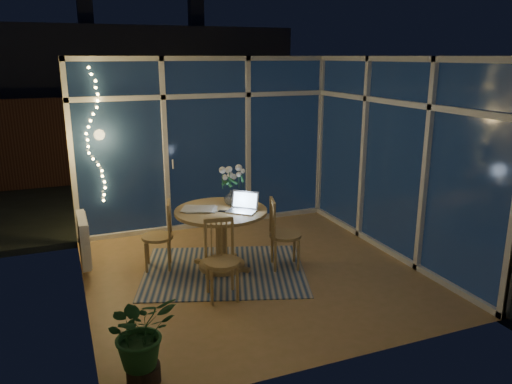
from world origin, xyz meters
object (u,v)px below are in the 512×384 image
at_px(chair_left, 157,235).
at_px(laptop, 242,202).
at_px(flower_vase, 231,197).
at_px(potted_plant, 141,341).
at_px(chair_front, 222,260).
at_px(dining_table, 221,239).
at_px(chair_right, 285,233).

bearing_deg(chair_left, laptop, 77.28).
xyz_separation_m(chair_left, flower_vase, (0.93, -0.15, 0.44)).
xyz_separation_m(chair_left, laptop, (0.95, -0.48, 0.46)).
xyz_separation_m(chair_left, potted_plant, (-0.57, -2.24, -0.06)).
bearing_deg(chair_front, chair_left, 122.69).
height_order(chair_front, flower_vase, flower_vase).
bearing_deg(flower_vase, chair_front, -114.98).
relative_size(flower_vase, potted_plant, 0.28).
bearing_deg(laptop, chair_front, -85.69).
bearing_deg(potted_plant, chair_front, 47.75).
bearing_deg(potted_plant, dining_table, 55.97).
height_order(laptop, flower_vase, laptop).
relative_size(dining_table, laptop, 3.35).
bearing_deg(potted_plant, laptop, 49.32).
distance_m(dining_table, laptop, 0.58).
bearing_deg(chair_front, chair_right, 33.97).
height_order(chair_front, potted_plant, chair_front).
xyz_separation_m(flower_vase, potted_plant, (-1.50, -2.10, -0.50)).
height_order(chair_left, potted_plant, chair_left).
distance_m(dining_table, chair_left, 0.80).
bearing_deg(chair_left, chair_right, 82.94).
height_order(flower_vase, potted_plant, flower_vase).
height_order(chair_right, laptop, laptop).
distance_m(dining_table, chair_front, 0.80).
bearing_deg(flower_vase, chair_right, -37.14).
xyz_separation_m(dining_table, laptop, (0.21, -0.17, 0.51)).
bearing_deg(chair_front, potted_plant, -124.70).
bearing_deg(chair_right, flower_vase, 68.64).
relative_size(chair_right, laptop, 2.69).
bearing_deg(laptop, chair_right, 31.59).
bearing_deg(chair_right, chair_left, 84.81).
bearing_deg(chair_front, dining_table, 80.03).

